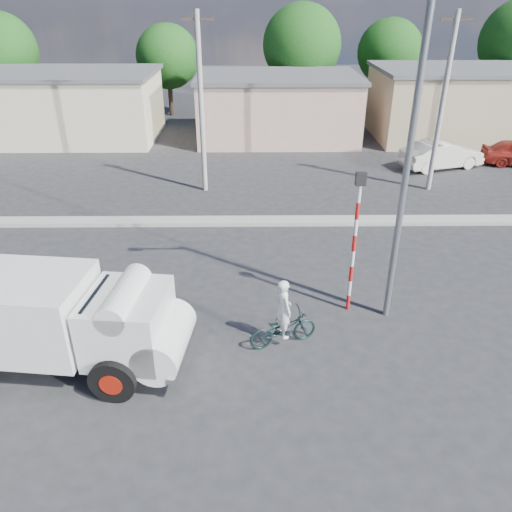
{
  "coord_description": "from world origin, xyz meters",
  "views": [
    {
      "loc": [
        0.26,
        -11.25,
        8.6
      ],
      "look_at": [
        0.4,
        2.54,
        1.3
      ],
      "focal_mm": 35.0,
      "sensor_mm": 36.0,
      "label": 1
    }
  ],
  "objects_px": {
    "bicycle": "(283,328)",
    "cyclist": "(283,318)",
    "truck": "(62,320)",
    "traffic_pole": "(355,232)",
    "streetlight": "(403,153)",
    "car_cream": "(441,155)"
  },
  "relations": [
    {
      "from": "truck",
      "to": "traffic_pole",
      "type": "relative_size",
      "value": 1.47
    },
    {
      "from": "cyclist",
      "to": "bicycle",
      "type": "bearing_deg",
      "value": -0.0
    },
    {
      "from": "car_cream",
      "to": "truck",
      "type": "bearing_deg",
      "value": 119.44
    },
    {
      "from": "car_cream",
      "to": "streetlight",
      "type": "height_order",
      "value": "streetlight"
    },
    {
      "from": "cyclist",
      "to": "traffic_pole",
      "type": "xyz_separation_m",
      "value": [
        2.09,
        1.69,
        1.73
      ]
    },
    {
      "from": "traffic_pole",
      "to": "streetlight",
      "type": "height_order",
      "value": "streetlight"
    },
    {
      "from": "bicycle",
      "to": "cyclist",
      "type": "distance_m",
      "value": 0.35
    },
    {
      "from": "truck",
      "to": "traffic_pole",
      "type": "xyz_separation_m",
      "value": [
        7.66,
        2.51,
        1.18
      ]
    },
    {
      "from": "truck",
      "to": "bicycle",
      "type": "height_order",
      "value": "truck"
    },
    {
      "from": "bicycle",
      "to": "cyclist",
      "type": "xyz_separation_m",
      "value": [
        0.0,
        0.0,
        0.35
      ]
    },
    {
      "from": "truck",
      "to": "bicycle",
      "type": "distance_m",
      "value": 5.7
    },
    {
      "from": "truck",
      "to": "traffic_pole",
      "type": "bearing_deg",
      "value": 24.67
    },
    {
      "from": "traffic_pole",
      "to": "streetlight",
      "type": "bearing_deg",
      "value": -17.73
    },
    {
      "from": "traffic_pole",
      "to": "streetlight",
      "type": "distance_m",
      "value": 2.56
    },
    {
      "from": "car_cream",
      "to": "bicycle",
      "type": "bearing_deg",
      "value": 130.6
    },
    {
      "from": "bicycle",
      "to": "cyclist",
      "type": "height_order",
      "value": "cyclist"
    },
    {
      "from": "bicycle",
      "to": "traffic_pole",
      "type": "xyz_separation_m",
      "value": [
        2.09,
        1.69,
        2.09
      ]
    },
    {
      "from": "truck",
      "to": "bicycle",
      "type": "relative_size",
      "value": 3.33
    },
    {
      "from": "cyclist",
      "to": "traffic_pole",
      "type": "height_order",
      "value": "traffic_pole"
    },
    {
      "from": "truck",
      "to": "car_cream",
      "type": "bearing_deg",
      "value": 53.72
    },
    {
      "from": "truck",
      "to": "traffic_pole",
      "type": "height_order",
      "value": "traffic_pole"
    },
    {
      "from": "truck",
      "to": "bicycle",
      "type": "xyz_separation_m",
      "value": [
        5.57,
        0.82,
        -0.91
      ]
    }
  ]
}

